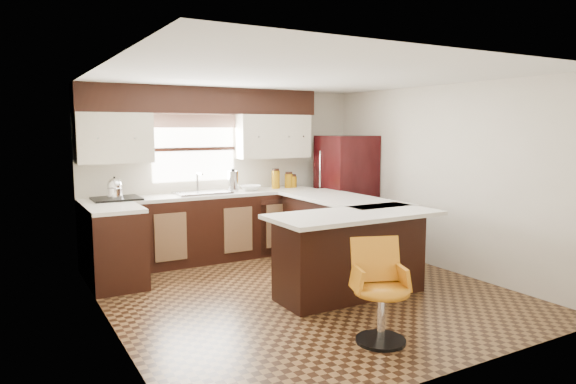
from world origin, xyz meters
TOP-DOWN VIEW (x-y plane):
  - floor at (0.00, 0.00)m, footprint 4.40×4.40m
  - ceiling at (0.00, 0.00)m, footprint 4.40×4.40m
  - wall_back at (0.00, 2.20)m, footprint 4.40×0.00m
  - wall_front at (0.00, -2.20)m, footprint 4.40×0.00m
  - wall_left at (-2.10, 0.00)m, footprint 0.00×4.40m
  - wall_right at (2.10, 0.00)m, footprint 0.00×4.40m
  - base_cab_back at (-0.45, 1.90)m, footprint 3.30×0.60m
  - base_cab_left at (-1.80, 1.25)m, footprint 0.60×0.70m
  - counter_back at (-0.45, 1.90)m, footprint 3.30×0.60m
  - counter_left at (-1.80, 1.25)m, footprint 0.60×0.70m
  - soffit at (-0.40, 2.03)m, footprint 3.40×0.35m
  - upper_cab_left at (-1.62, 2.03)m, footprint 0.94×0.35m
  - upper_cab_right at (0.68, 2.03)m, footprint 1.14×0.35m
  - window_pane at (-0.50, 2.18)m, footprint 1.20×0.02m
  - valance at (-0.50, 2.14)m, footprint 1.30×0.06m
  - sink at (-0.50, 1.88)m, footprint 0.75×0.45m
  - dishwasher at (0.55, 1.61)m, footprint 0.58×0.03m
  - cooktop at (-1.65, 1.88)m, footprint 0.58×0.50m
  - peninsula_long at (0.90, 0.62)m, footprint 0.60×1.95m
  - peninsula_return at (0.38, -0.35)m, footprint 1.65×0.60m
  - counter_pen_long at (0.95, 0.62)m, footprint 0.84×1.95m
  - counter_pen_return at (0.35, -0.44)m, footprint 1.89×0.84m
  - refrigerator at (1.71, 1.56)m, footprint 0.74×0.71m
  - bar_chair at (-0.14, -1.49)m, footprint 0.61×0.61m
  - kettle at (-1.67, 1.88)m, footprint 0.20×0.20m
  - percolator at (-0.03, 1.90)m, footprint 0.15×0.15m
  - mixing_bowl at (0.24, 1.90)m, footprint 0.38×0.38m
  - canister_large at (0.67, 1.92)m, footprint 0.12×0.12m
  - canister_med at (0.89, 1.92)m, footprint 0.12×0.12m
  - canister_small at (0.96, 1.92)m, footprint 0.13×0.13m

SIDE VIEW (x-z plane):
  - floor at x=0.00m, z-range 0.00..0.00m
  - dishwasher at x=0.55m, z-range 0.04..0.82m
  - bar_chair at x=-0.14m, z-range 0.00..0.89m
  - base_cab_back at x=-0.45m, z-range 0.00..0.90m
  - base_cab_left at x=-1.80m, z-range 0.00..0.90m
  - peninsula_long at x=0.90m, z-range 0.00..0.90m
  - peninsula_return at x=0.38m, z-range 0.00..0.90m
  - refrigerator at x=1.71m, z-range 0.00..1.73m
  - counter_back at x=-0.45m, z-range 0.90..0.94m
  - counter_left at x=-1.80m, z-range 0.90..0.94m
  - counter_pen_long at x=0.95m, z-range 0.90..0.94m
  - counter_pen_return at x=0.35m, z-range 0.90..0.94m
  - cooktop at x=-1.65m, z-range 0.94..0.97m
  - sink at x=-0.50m, z-range 0.95..0.98m
  - mixing_bowl at x=0.24m, z-range 0.95..1.02m
  - canister_small at x=0.96m, z-range 0.95..1.12m
  - canister_med at x=0.89m, z-range 0.95..1.16m
  - canister_large at x=0.67m, z-range 0.95..1.21m
  - percolator at x=-0.03m, z-range 0.95..1.24m
  - kettle at x=-1.67m, z-range 0.97..1.24m
  - wall_back at x=0.00m, z-range -1.00..3.40m
  - wall_front at x=0.00m, z-range -1.00..3.40m
  - wall_left at x=-2.10m, z-range -1.00..3.40m
  - wall_right at x=2.10m, z-range -1.00..3.40m
  - window_pane at x=-0.50m, z-range 1.10..2.00m
  - upper_cab_left at x=-1.62m, z-range 1.40..2.04m
  - upper_cab_right at x=0.68m, z-range 1.40..2.04m
  - valance at x=-0.50m, z-range 1.85..2.03m
  - soffit at x=-0.40m, z-range 2.04..2.40m
  - ceiling at x=0.00m, z-range 2.40..2.40m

